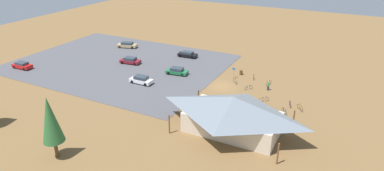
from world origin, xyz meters
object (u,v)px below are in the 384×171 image
(lot_sign, at_px, (234,71))
(bicycle_purple_mid_cluster, at_px, (290,104))
(car_green_end_stall, at_px, (177,71))
(bike_pavilion, at_px, (233,112))
(car_maroon_mid_lot, at_px, (130,60))
(visitor_by_pavilion, at_px, (189,102))
(bicycle_white_yard_center, at_px, (235,81))
(visitor_near_lot, at_px, (268,86))
(bicycle_orange_near_porch, at_px, (269,83))
(bicycle_silver_yard_front, at_px, (264,99))
(bicycle_yellow_back_row, at_px, (300,108))
(bicycle_blue_edge_south, at_px, (284,111))
(pine_far_east, at_px, (50,120))
(car_red_near_entry, at_px, (22,65))
(car_black_inner_stall, at_px, (188,54))
(bicycle_teal_edge_north, at_px, (249,88))
(trash_bin, at_px, (241,72))
(bicycle_red_near_sign, at_px, (254,77))
(car_tan_aisle_side, at_px, (127,45))
(car_white_front_row, at_px, (141,80))

(lot_sign, xyz_separation_m, bicycle_purple_mid_cluster, (-12.31, 7.03, -1.04))
(bicycle_purple_mid_cluster, xyz_separation_m, car_green_end_stall, (22.95, -3.64, 0.37))
(bike_pavilion, height_order, car_green_end_stall, bike_pavilion)
(car_maroon_mid_lot, xyz_separation_m, visitor_by_pavilion, (-20.61, 12.09, 0.13))
(bicycle_white_yard_center, relative_size, visitor_near_lot, 0.79)
(bicycle_orange_near_porch, relative_size, bicycle_silver_yard_front, 1.23)
(car_maroon_mid_lot, bearing_deg, bicycle_purple_mid_cluster, 172.78)
(bicycle_white_yard_center, xyz_separation_m, bicycle_yellow_back_row, (-12.77, 5.33, 0.00))
(bike_pavilion, xyz_separation_m, bicycle_blue_edge_south, (-5.37, -8.44, -2.61))
(pine_far_east, distance_m, bicycle_blue_edge_south, 33.15)
(lot_sign, xyz_separation_m, bicycle_yellow_back_row, (-13.96, 7.51, -1.02))
(bicycle_yellow_back_row, height_order, car_green_end_stall, car_green_end_stall)
(bicycle_purple_mid_cluster, distance_m, car_red_near_entry, 53.77)
(car_black_inner_stall, relative_size, visitor_near_lot, 2.63)
(bicycle_teal_edge_north, xyz_separation_m, visitor_near_lot, (-3.17, -1.28, 0.53))
(bike_pavilion, xyz_separation_m, bicycle_silver_yard_front, (-1.50, -11.01, -2.61))
(bicycle_silver_yard_front, bearing_deg, bike_pavilion, 82.22)
(bike_pavilion, relative_size, car_maroon_mid_lot, 3.35)
(bicycle_orange_near_porch, xyz_separation_m, bicycle_teal_edge_north, (2.65, 3.60, -0.03))
(trash_bin, height_order, bicycle_white_yard_center, trash_bin)
(bicycle_white_yard_center, height_order, bicycle_red_near_sign, bicycle_red_near_sign)
(bicycle_red_near_sign, distance_m, car_maroon_mid_lot, 26.61)
(trash_bin, height_order, car_black_inner_stall, car_black_inner_stall)
(bicycle_blue_edge_south, bearing_deg, car_black_inner_stall, -32.88)
(bicycle_silver_yard_front, xyz_separation_m, car_tan_aisle_side, (38.44, -13.54, 0.37))
(car_black_inner_stall, bearing_deg, car_green_end_stall, 106.46)
(car_white_front_row, bearing_deg, car_red_near_entry, 10.54)
(bicycle_purple_mid_cluster, bearing_deg, bicycle_silver_yard_front, 2.20)
(bicycle_blue_edge_south, xyz_separation_m, car_maroon_mid_lot, (34.64, -7.16, 0.35))
(lot_sign, distance_m, bicycle_silver_yard_front, 10.88)
(bicycle_orange_near_porch, height_order, bicycle_silver_yard_front, bicycle_orange_near_porch)
(car_green_end_stall, xyz_separation_m, car_maroon_mid_lot, (12.04, -0.79, 0.00))
(bicycle_orange_near_porch, bearing_deg, bicycle_yellow_back_row, 133.58)
(bicycle_yellow_back_row, bearing_deg, car_tan_aisle_side, -17.37)
(lot_sign, distance_m, car_white_front_row, 17.70)
(bicycle_orange_near_porch, relative_size, bicycle_blue_edge_south, 1.15)
(bicycle_purple_mid_cluster, distance_m, car_black_inner_stall, 29.41)
(visitor_near_lot, bearing_deg, bicycle_white_yard_center, -2.73)
(bicycle_teal_edge_north, distance_m, visitor_near_lot, 3.46)
(car_red_near_entry, xyz_separation_m, visitor_by_pavilion, (-38.76, -0.59, 0.12))
(car_black_inner_stall, xyz_separation_m, car_green_end_stall, (-3.01, 10.19, 0.03))
(bicycle_red_near_sign, height_order, car_green_end_stall, car_green_end_stall)
(bicycle_teal_edge_north, relative_size, bicycle_silver_yard_front, 0.97)
(bicycle_silver_yard_front, height_order, bicycle_blue_edge_south, bicycle_blue_edge_south)
(pine_far_east, bearing_deg, visitor_by_pavilion, -114.01)
(bicycle_red_near_sign, xyz_separation_m, car_tan_aisle_side, (34.00, -5.12, 0.37))
(car_green_end_stall, bearing_deg, car_red_near_entry, 21.49)
(bicycle_purple_mid_cluster, distance_m, car_maroon_mid_lot, 35.26)
(lot_sign, relative_size, car_red_near_entry, 0.51)
(bicycle_white_yard_center, bearing_deg, visitor_near_lot, 177.27)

